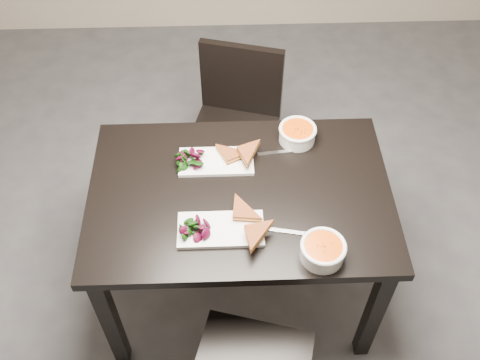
{
  "coord_description": "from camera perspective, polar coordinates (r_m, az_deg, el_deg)",
  "views": [
    {
      "loc": [
        -0.06,
        -1.12,
        2.43
      ],
      "look_at": [
        -0.02,
        0.24,
        0.82
      ],
      "focal_mm": 41.1,
      "sensor_mm": 36.0,
      "label": 1
    }
  ],
  "objects": [
    {
      "name": "sandwich_near",
      "position": [
        2.03,
        -0.21,
        -4.2
      ],
      "size": [
        0.17,
        0.14,
        0.05
      ],
      "primitive_type": null,
      "rotation": [
        0.0,
        0.0,
        -0.11
      ],
      "color": "#A54F22",
      "rests_on": "plate_near"
    },
    {
      "name": "cutlery_near",
      "position": [
        2.05,
        4.43,
        -5.29
      ],
      "size": [
        0.18,
        0.05,
        0.0
      ],
      "primitive_type": "cube",
      "rotation": [
        0.0,
        0.0,
        -0.18
      ],
      "color": "silver",
      "rests_on": "table"
    },
    {
      "name": "ground",
      "position": [
        2.68,
        0.52,
        -15.54
      ],
      "size": [
        5.0,
        5.0,
        0.0
      ],
      "primitive_type": "plane",
      "color": "#47474C",
      "rests_on": "ground"
    },
    {
      "name": "soup_bowl_far",
      "position": [
        2.34,
        5.98,
        4.87
      ],
      "size": [
        0.16,
        0.16,
        0.07
      ],
      "color": "white",
      "rests_on": "table"
    },
    {
      "name": "soup_bowl_near",
      "position": [
        1.98,
        8.6,
        -7.19
      ],
      "size": [
        0.16,
        0.16,
        0.07
      ],
      "color": "white",
      "rests_on": "table"
    },
    {
      "name": "salad_near",
      "position": [
        2.03,
        -4.88,
        -4.73
      ],
      "size": [
        0.1,
        0.09,
        0.04
      ],
      "primitive_type": null,
      "color": "black",
      "rests_on": "plate_near"
    },
    {
      "name": "plate_near",
      "position": [
        2.05,
        -2.02,
        -5.15
      ],
      "size": [
        0.32,
        0.16,
        0.02
      ],
      "primitive_type": "cube",
      "color": "white",
      "rests_on": "table"
    },
    {
      "name": "cutlery_far",
      "position": [
        2.31,
        4.04,
        2.91
      ],
      "size": [
        0.18,
        0.04,
        0.0
      ],
      "primitive_type": "cube",
      "rotation": [
        0.0,
        0.0,
        0.11
      ],
      "color": "silver",
      "rests_on": "table"
    },
    {
      "name": "plate_far",
      "position": [
        2.26,
        -2.49,
        1.93
      ],
      "size": [
        0.31,
        0.15,
        0.02
      ],
      "primitive_type": "cube",
      "color": "white",
      "rests_on": "table"
    },
    {
      "name": "sandwich_far",
      "position": [
        2.23,
        -0.84,
        2.25
      ],
      "size": [
        0.19,
        0.17,
        0.05
      ],
      "primitive_type": null,
      "rotation": [
        0.0,
        0.0,
        0.45
      ],
      "color": "#A54F22",
      "rests_on": "plate_far"
    },
    {
      "name": "table",
      "position": [
        2.24,
        0.0,
        -2.8
      ],
      "size": [
        1.2,
        0.8,
        0.75
      ],
      "color": "black",
      "rests_on": "ground"
    },
    {
      "name": "chair_far",
      "position": [
        2.84,
        -0.37,
        6.46
      ],
      "size": [
        0.51,
        0.51,
        0.85
      ],
      "rotation": [
        0.0,
        0.0,
        -0.26
      ],
      "color": "black",
      "rests_on": "ground"
    },
    {
      "name": "salad_far",
      "position": [
        2.24,
        -5.07,
        2.36
      ],
      "size": [
        0.1,
        0.09,
        0.04
      ],
      "primitive_type": null,
      "color": "black",
      "rests_on": "plate_far"
    }
  ]
}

